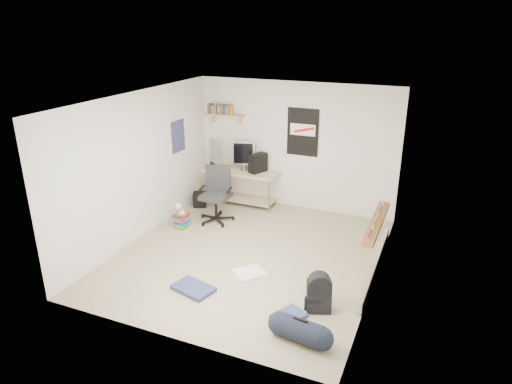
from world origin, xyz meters
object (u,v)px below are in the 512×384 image
at_px(desk, 242,186).
at_px(book_stack, 182,220).
at_px(backpack, 319,296).
at_px(office_chair, 216,197).
at_px(duffel_bag, 300,331).

height_order(desk, book_stack, desk).
height_order(backpack, book_stack, backpack).
xyz_separation_m(office_chair, book_stack, (-0.44, -0.51, -0.34)).
relative_size(desk, book_stack, 3.14).
bearing_deg(duffel_bag, office_chair, 141.46).
height_order(desk, backpack, desk).
bearing_deg(office_chair, duffel_bag, -59.42).
height_order(desk, duffel_bag, desk).
xyz_separation_m(desk, duffel_bag, (2.44, -3.70, -0.22)).
height_order(office_chair, book_stack, office_chair).
bearing_deg(desk, book_stack, -85.43).
bearing_deg(desk, office_chair, -70.94).
distance_m(desk, backpack, 3.89).
height_order(office_chair, duffel_bag, office_chair).
bearing_deg(backpack, book_stack, 133.02).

